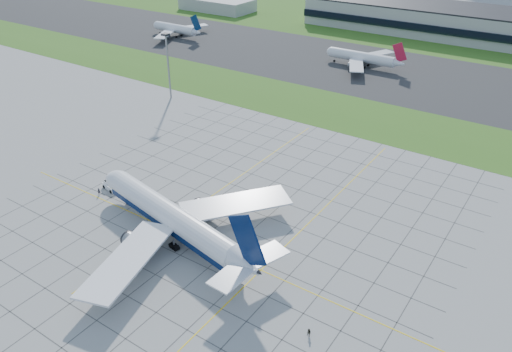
# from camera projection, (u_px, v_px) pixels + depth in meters

# --- Properties ---
(ground) EXTENTS (1400.00, 1400.00, 0.00)m
(ground) POSITION_uv_depth(u_px,v_px,m) (203.00, 238.00, 118.84)
(ground) COLOR #999994
(ground) RESTS_ON ground
(grass_median) EXTENTS (700.00, 35.00, 0.04)m
(grass_median) POSITION_uv_depth(u_px,v_px,m) (359.00, 116.00, 183.50)
(grass_median) COLOR #38681D
(grass_median) RESTS_ON ground
(asphalt_taxiway) EXTENTS (700.00, 75.00, 0.04)m
(asphalt_taxiway) POSITION_uv_depth(u_px,v_px,m) (410.00, 76.00, 223.01)
(asphalt_taxiway) COLOR #383838
(asphalt_taxiway) RESTS_ON ground
(grass_far) EXTENTS (700.00, 145.00, 0.04)m
(grass_far) POSITION_uv_depth(u_px,v_px,m) (471.00, 28.00, 302.05)
(grass_far) COLOR #38681D
(grass_far) RESTS_ON ground
(apron_markings) EXTENTS (120.00, 130.00, 0.03)m
(apron_markings) POSITION_uv_depth(u_px,v_px,m) (232.00, 216.00, 126.59)
(apron_markings) COLOR #474744
(apron_markings) RESTS_ON ground
(service_block) EXTENTS (50.00, 25.00, 8.00)m
(service_block) POSITION_uv_depth(u_px,v_px,m) (217.00, 4.00, 345.91)
(service_block) COLOR #B7B7B2
(service_block) RESTS_ON ground
(light_mast) EXTENTS (2.50, 2.50, 25.60)m
(light_mast) POSITION_uv_depth(u_px,v_px,m) (168.00, 58.00, 191.73)
(light_mast) COLOR gray
(light_mast) RESTS_ON ground
(airliner) EXTENTS (57.70, 57.92, 18.33)m
(airliner) POSITION_uv_depth(u_px,v_px,m) (172.00, 218.00, 117.33)
(airliner) COLOR white
(airliner) RESTS_ON ground
(pushback_tug) EXTENTS (8.10, 3.65, 2.22)m
(pushback_tug) POSITION_uv_depth(u_px,v_px,m) (111.00, 186.00, 137.98)
(pushback_tug) COLOR white
(pushback_tug) RESTS_ON ground
(crew_near) EXTENTS (0.66, 0.81, 1.91)m
(crew_near) POSITION_uv_depth(u_px,v_px,m) (99.00, 191.00, 135.36)
(crew_near) COLOR black
(crew_near) RESTS_ON ground
(crew_far) EXTENTS (0.98, 0.84, 1.74)m
(crew_far) POSITION_uv_depth(u_px,v_px,m) (309.00, 333.00, 92.07)
(crew_far) COLOR #29261B
(crew_far) RESTS_ON ground
(distant_jet_0) EXTENTS (32.89, 42.66, 14.08)m
(distant_jet_0) POSITION_uv_depth(u_px,v_px,m) (176.00, 29.00, 282.30)
(distant_jet_0) COLOR white
(distant_jet_0) RESTS_ON ground
(distant_jet_1) EXTENTS (36.97, 42.66, 14.08)m
(distant_jet_1) POSITION_uv_depth(u_px,v_px,m) (363.00, 57.00, 233.24)
(distant_jet_1) COLOR white
(distant_jet_1) RESTS_ON ground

